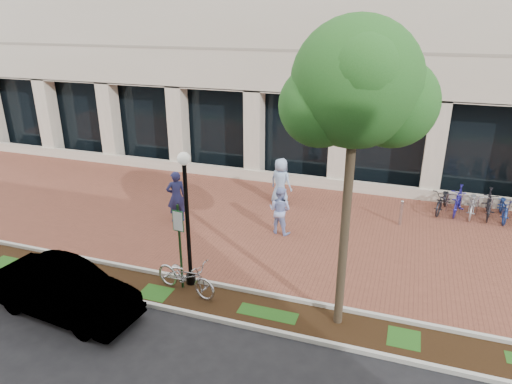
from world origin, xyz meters
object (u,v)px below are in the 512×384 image
(pedestrian_left, at_px, (176,197))
(bike_rack_cluster, at_px, (480,204))
(pedestrian_right, at_px, (281,182))
(parking_sign, at_px, (179,237))
(street_tree, at_px, (358,92))
(locked_bicycle, at_px, (186,276))
(pedestrian_mid, at_px, (280,210))
(sedan_near_curb, at_px, (64,291))
(bollard, at_px, (401,212))
(lamppost, at_px, (187,213))

(pedestrian_left, bearing_deg, bike_rack_cluster, 162.02)
(pedestrian_right, bearing_deg, bike_rack_cluster, -152.23)
(parking_sign, height_order, street_tree, street_tree)
(locked_bicycle, bearing_deg, pedestrian_mid, -4.60)
(pedestrian_mid, bearing_deg, locked_bicycle, 84.50)
(locked_bicycle, relative_size, pedestrian_right, 1.03)
(pedestrian_left, xyz_separation_m, pedestrian_mid, (3.99, 0.31, -0.12))
(parking_sign, xyz_separation_m, street_tree, (4.58, -0.08, 4.25))
(locked_bicycle, height_order, sedan_near_curb, sedan_near_curb)
(locked_bicycle, distance_m, sedan_near_curb, 3.19)
(pedestrian_right, distance_m, bike_rack_cluster, 7.87)
(pedestrian_left, distance_m, bollard, 8.47)
(pedestrian_left, bearing_deg, locked_bicycle, 81.79)
(pedestrian_mid, relative_size, bollard, 1.76)
(pedestrian_mid, relative_size, pedestrian_right, 0.89)
(parking_sign, bearing_deg, locked_bicycle, -31.63)
(lamppost, bearing_deg, bollard, 47.46)
(street_tree, distance_m, locked_bicycle, 6.92)
(pedestrian_right, relative_size, bollard, 1.97)
(street_tree, xyz_separation_m, bike_rack_cluster, (4.12, 8.39, -5.37))
(pedestrian_left, relative_size, bollard, 2.01)
(pedestrian_right, distance_m, bollard, 4.89)
(pedestrian_right, xyz_separation_m, bike_rack_cluster, (7.74, 1.34, -0.46))
(pedestrian_mid, xyz_separation_m, pedestrian_right, (-0.71, 2.59, 0.11))
(street_tree, bearing_deg, pedestrian_left, 148.94)
(pedestrian_mid, height_order, bollard, pedestrian_mid)
(street_tree, relative_size, pedestrian_right, 3.78)
(street_tree, distance_m, bike_rack_cluster, 10.78)
(parking_sign, xyz_separation_m, lamppost, (0.13, 0.29, 0.64))
(parking_sign, xyz_separation_m, bike_rack_cluster, (8.70, 8.32, -1.12))
(pedestrian_left, xyz_separation_m, bollard, (8.12, 2.39, -0.50))
(lamppost, distance_m, pedestrian_mid, 4.59)
(street_tree, distance_m, pedestrian_left, 9.42)
(bike_rack_cluster, bearing_deg, lamppost, -127.67)
(bike_rack_cluster, height_order, sedan_near_curb, sedan_near_curb)
(parking_sign, relative_size, street_tree, 0.35)
(bike_rack_cluster, bearing_deg, parking_sign, -127.09)
(locked_bicycle, bearing_deg, pedestrian_right, 7.22)
(parking_sign, relative_size, pedestrian_mid, 1.48)
(pedestrian_mid, height_order, bike_rack_cluster, pedestrian_mid)
(pedestrian_left, xyz_separation_m, sedan_near_curb, (-0.04, -6.13, -0.32))
(pedestrian_left, height_order, bike_rack_cluster, pedestrian_left)
(locked_bicycle, height_order, bike_rack_cluster, bike_rack_cluster)
(parking_sign, height_order, pedestrian_mid, parking_sign)
(lamppost, relative_size, bike_rack_cluster, 1.13)
(pedestrian_right, bearing_deg, sedan_near_curb, 87.83)
(parking_sign, distance_m, bike_rack_cluster, 12.09)
(lamppost, xyz_separation_m, bollard, (5.67, 6.17, -1.78))
(sedan_near_curb, bearing_deg, lamppost, -40.58)
(lamppost, distance_m, bollard, 8.57)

